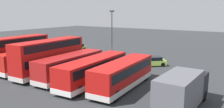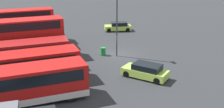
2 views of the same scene
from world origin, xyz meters
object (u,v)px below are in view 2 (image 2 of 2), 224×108
(bus_single_deck_third, at_px, (17,55))
(bus_single_deck_fifth, at_px, (19,37))
(bus_double_decker_sixth, at_px, (12,26))
(lamp_post_tall, at_px, (117,15))
(waste_bin_yellow, at_px, (103,51))
(bus_single_deck_near_end, at_px, (20,85))
(car_small_green, at_px, (118,27))
(bus_single_deck_second, at_px, (16,68))
(car_hatchback_silver, at_px, (146,71))
(bus_double_decker_fourth, at_px, (15,39))

(bus_single_deck_third, height_order, bus_single_deck_fifth, same)
(bus_double_decker_sixth, relative_size, lamp_post_tall, 1.33)
(waste_bin_yellow, bearing_deg, lamp_post_tall, -118.45)
(bus_double_decker_sixth, bearing_deg, lamp_post_tall, -128.72)
(bus_single_deck_near_end, xyz_separation_m, lamp_post_tall, (8.51, -10.81, 3.25))
(bus_single_deck_third, distance_m, car_small_green, 20.06)
(car_small_green, distance_m, lamp_post_tall, 13.18)
(bus_double_decker_sixth, bearing_deg, bus_single_deck_second, -178.08)
(bus_single_deck_near_end, xyz_separation_m, bus_single_deck_second, (3.72, 0.36, 0.00))
(bus_single_deck_third, relative_size, lamp_post_tall, 1.25)
(waste_bin_yellow, bearing_deg, bus_single_deck_third, 101.11)
(bus_single_deck_second, height_order, bus_double_decker_sixth, bus_double_decker_sixth)
(car_hatchback_silver, distance_m, car_small_green, 19.05)
(lamp_post_tall, bearing_deg, bus_single_deck_third, 95.74)
(car_small_green, height_order, lamp_post_tall, lamp_post_tall)
(bus_double_decker_sixth, bearing_deg, bus_single_deck_near_end, -177.32)
(bus_single_deck_second, xyz_separation_m, car_hatchback_silver, (-2.14, -11.69, -0.92))
(bus_single_deck_near_end, relative_size, car_small_green, 2.34)
(bus_single_deck_fifth, bearing_deg, waste_bin_yellow, -119.49)
(bus_single_deck_fifth, height_order, car_hatchback_silver, bus_single_deck_fifth)
(bus_single_deck_third, height_order, car_small_green, bus_single_deck_third)
(car_small_green, bearing_deg, bus_double_decker_fourth, 120.82)
(bus_single_deck_fifth, bearing_deg, bus_double_decker_fourth, 174.00)
(bus_double_decker_fourth, bearing_deg, bus_single_deck_near_end, -177.95)
(lamp_post_tall, relative_size, waste_bin_yellow, 8.81)
(bus_single_deck_second, xyz_separation_m, bus_double_decker_fourth, (7.29, 0.03, 0.83))
(bus_single_deck_third, distance_m, bus_double_decker_sixth, 10.49)
(bus_single_deck_near_end, xyz_separation_m, bus_single_deck_third, (7.40, 0.27, 0.00))
(bus_single_deck_third, xyz_separation_m, car_small_green, (12.85, -15.38, -0.92))
(bus_single_deck_second, bearing_deg, waste_bin_yellow, -60.18)
(bus_single_deck_third, distance_m, bus_single_deck_fifth, 7.21)
(bus_single_deck_fifth, height_order, lamp_post_tall, lamp_post_tall)
(bus_single_deck_fifth, xyz_separation_m, car_hatchback_silver, (-13.02, -11.34, -0.92))
(bus_double_decker_sixth, bearing_deg, bus_single_deck_third, -176.92)
(bus_single_deck_near_end, distance_m, bus_double_decker_fourth, 11.04)
(bus_single_deck_second, xyz_separation_m, bus_double_decker_sixth, (14.13, 0.47, 0.83))
(bus_single_deck_third, height_order, lamp_post_tall, lamp_post_tall)
(bus_single_deck_near_end, distance_m, bus_single_deck_fifth, 14.60)
(bus_single_deck_third, bearing_deg, bus_single_deck_second, 178.63)
(bus_single_deck_near_end, distance_m, bus_single_deck_second, 3.73)
(bus_double_decker_fourth, height_order, waste_bin_yellow, bus_double_decker_fourth)
(bus_single_deck_near_end, xyz_separation_m, bus_single_deck_fifth, (14.60, 0.02, 0.00))
(car_small_green, height_order, waste_bin_yellow, car_small_green)
(bus_double_decker_fourth, xyz_separation_m, bus_single_deck_fifth, (3.60, -0.38, -0.83))
(bus_single_deck_near_end, xyz_separation_m, bus_double_decker_sixth, (17.84, 0.83, 0.83))
(bus_single_deck_third, bearing_deg, bus_single_deck_near_end, -177.89)
(bus_single_deck_second, distance_m, waste_bin_yellow, 11.27)
(bus_single_deck_third, relative_size, car_hatchback_silver, 2.34)
(car_small_green, bearing_deg, waste_bin_yellow, 152.36)
(bus_single_deck_near_end, distance_m, waste_bin_yellow, 13.24)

